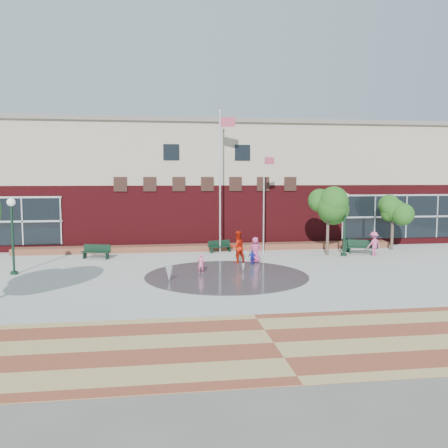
{
  "coord_description": "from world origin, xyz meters",
  "views": [
    {
      "loc": [
        -3.46,
        -20.75,
        5.08
      ],
      "look_at": [
        0.0,
        4.0,
        2.6
      ],
      "focal_mm": 38.0,
      "sensor_mm": 36.0,
      "label": 1
    }
  ],
  "objects": [
    {
      "name": "bench_left",
      "position": [
        -7.31,
        9.13,
        0.29
      ],
      "size": [
        1.85,
        1.04,
        0.9
      ],
      "rotation": [
        0.0,
        0.0,
        -0.32
      ],
      "color": "black",
      "rests_on": "ground"
    },
    {
      "name": "lamp_right",
      "position": [
        8.38,
        8.08,
        2.54
      ],
      "size": [
        0.43,
        0.43,
        4.09
      ],
      "color": "black",
      "rests_on": "ground"
    },
    {
      "name": "tree_small_right",
      "position": [
        12.7,
        10.09,
        2.75
      ],
      "size": [
        2.2,
        2.2,
        3.77
      ],
      "color": "#46362C",
      "rests_on": "ground"
    },
    {
      "name": "child_splash",
      "position": [
        -1.26,
        3.81,
        0.54
      ],
      "size": [
        0.41,
        0.28,
        1.07
      ],
      "primitive_type": "imported",
      "rotation": [
        0.0,
        0.0,
        3.07
      ],
      "color": "#E95C90",
      "rests_on": "ground"
    },
    {
      "name": "person_bench",
      "position": [
        10.28,
        7.83,
        0.79
      ],
      "size": [
        1.15,
        0.87,
        1.58
      ],
      "primitive_type": "imported",
      "rotation": [
        0.0,
        0.0,
        3.45
      ],
      "color": "#CF5185",
      "rests_on": "ground"
    },
    {
      "name": "library_building",
      "position": [
        0.0,
        17.48,
        4.64
      ],
      "size": [
        44.4,
        10.4,
        9.2
      ],
      "color": "#480B10",
      "rests_on": "ground"
    },
    {
      "name": "adult_red",
      "position": [
        1.17,
        6.63,
        0.96
      ],
      "size": [
        1.12,
        1.0,
        1.91
      ],
      "primitive_type": "imported",
      "rotation": [
        0.0,
        0.0,
        3.5
      ],
      "color": "#BB1907",
      "rests_on": "ground"
    },
    {
      "name": "plaza_concrete",
      "position": [
        0.0,
        4.0,
        0.0
      ],
      "size": [
        46.0,
        18.0,
        0.01
      ],
      "primitive_type": "cube",
      "color": "#A8A8A0",
      "rests_on": "ground"
    },
    {
      "name": "child_blue",
      "position": [
        1.89,
        5.72,
        0.45
      ],
      "size": [
        0.57,
        0.37,
        0.89
      ],
      "primitive_type": "imported",
      "rotation": [
        0.0,
        0.0,
        2.81
      ],
      "color": "#1923AA",
      "rests_on": "ground"
    },
    {
      "name": "flower_bed",
      "position": [
        0.0,
        11.6,
        0.0
      ],
      "size": [
        26.0,
        1.2,
        0.4
      ],
      "primitive_type": "cube",
      "color": "#A81C34",
      "rests_on": "ground"
    },
    {
      "name": "adult_pink",
      "position": [
        2.22,
        6.48,
        0.78
      ],
      "size": [
        0.84,
        0.63,
        1.55
      ],
      "primitive_type": "imported",
      "rotation": [
        0.0,
        0.0,
        2.94
      ],
      "color": "#C03D7A",
      "rests_on": "ground"
    },
    {
      "name": "water_jet_b",
      "position": [
        1.02,
        3.87,
        0.0
      ],
      "size": [
        0.19,
        0.19,
        0.43
      ],
      "primitive_type": "cone",
      "rotation": [
        3.14,
        0.0,
        0.0
      ],
      "color": "white",
      "rests_on": "ground"
    },
    {
      "name": "bench_mid",
      "position": [
        0.66,
        10.62,
        0.26
      ],
      "size": [
        1.68,
        0.97,
        0.82
      ],
      "rotation": [
        0.0,
        0.0,
        0.34
      ],
      "color": "black",
      "rests_on": "ground"
    },
    {
      "name": "ground",
      "position": [
        0.0,
        0.0,
        0.0
      ],
      "size": [
        120.0,
        120.0,
        0.0
      ],
      "primitive_type": "plane",
      "color": "#666056",
      "rests_on": "ground"
    },
    {
      "name": "flagpole_left",
      "position": [
        0.72,
        10.7,
        5.3
      ],
      "size": [
        1.06,
        0.46,
        9.52
      ],
      "rotation": [
        0.0,
        0.0,
        -0.35
      ],
      "color": "silver",
      "rests_on": "ground"
    },
    {
      "name": "flagpole_right",
      "position": [
        3.46,
        9.65,
        3.78
      ],
      "size": [
        0.8,
        0.31,
        6.76
      ],
      "rotation": [
        0.0,
        0.0,
        0.31
      ],
      "color": "silver",
      "rests_on": "ground"
    },
    {
      "name": "bench_right",
      "position": [
        9.84,
        8.49,
        0.31
      ],
      "size": [
        1.95,
        1.22,
        0.95
      ],
      "rotation": [
        0.0,
        0.0,
        -0.4
      ],
      "color": "black",
      "rests_on": "ground"
    },
    {
      "name": "trash_can",
      "position": [
        9.22,
        9.73,
        0.46
      ],
      "size": [
        0.55,
        0.55,
        0.91
      ],
      "color": "black",
      "rests_on": "ground"
    },
    {
      "name": "water_jet_a",
      "position": [
        -2.97,
        1.98,
        0.0
      ],
      "size": [
        0.39,
        0.39,
        0.75
      ],
      "primitive_type": "cone",
      "rotation": [
        3.14,
        0.0,
        0.0
      ],
      "color": "white",
      "rests_on": "ground"
    },
    {
      "name": "splash_pad",
      "position": [
        0.0,
        3.0,
        0.0
      ],
      "size": [
        8.4,
        8.4,
        0.01
      ],
      "primitive_type": "cylinder",
      "color": "#383A3D",
      "rests_on": "ground"
    },
    {
      "name": "lamp_left",
      "position": [
        -10.95,
        4.89,
        2.49
      ],
      "size": [
        0.42,
        0.42,
        4.01
      ],
      "color": "black",
      "rests_on": "ground"
    },
    {
      "name": "paver_band",
      "position": [
        0.0,
        -7.0,
        0.0
      ],
      "size": [
        46.0,
        6.0,
        0.01
      ],
      "primitive_type": "cube",
      "color": "brown",
      "rests_on": "ground"
    },
    {
      "name": "tree_mid",
      "position": [
        7.44,
        8.55,
        3.32
      ],
      "size": [
        2.7,
        2.7,
        4.55
      ],
      "color": "#46362C",
      "rests_on": "ground"
    }
  ]
}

